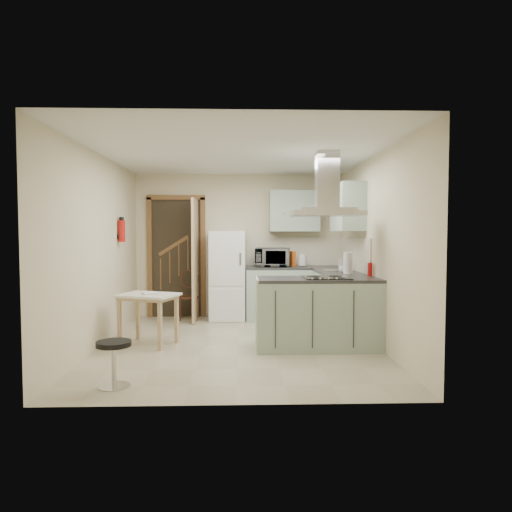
{
  "coord_description": "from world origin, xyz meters",
  "views": [
    {
      "loc": [
        0.05,
        -5.94,
        1.48
      ],
      "look_at": [
        0.25,
        0.45,
        1.15
      ],
      "focal_mm": 32.0,
      "sensor_mm": 36.0,
      "label": 1
    }
  ],
  "objects_px": {
    "peninsula": "(318,313)",
    "fridge": "(227,275)",
    "extractor_hood": "(327,214)",
    "microwave": "(273,257)",
    "bentwood_chair": "(189,297)",
    "stool": "(114,364)",
    "drop_leaf_table": "(148,319)"
  },
  "relations": [
    {
      "from": "peninsula",
      "to": "stool",
      "type": "bearing_deg",
      "value": -147.3
    },
    {
      "from": "bentwood_chair",
      "to": "microwave",
      "type": "bearing_deg",
      "value": -5.12
    },
    {
      "from": "bentwood_chair",
      "to": "drop_leaf_table",
      "type": "bearing_deg",
      "value": -105.2
    },
    {
      "from": "extractor_hood",
      "to": "microwave",
      "type": "bearing_deg",
      "value": 105.78
    },
    {
      "from": "peninsula",
      "to": "bentwood_chair",
      "type": "distance_m",
      "value": 2.73
    },
    {
      "from": "extractor_hood",
      "to": "microwave",
      "type": "distance_m",
      "value": 2.14
    },
    {
      "from": "fridge",
      "to": "microwave",
      "type": "relative_size",
      "value": 2.62
    },
    {
      "from": "fridge",
      "to": "extractor_hood",
      "type": "bearing_deg",
      "value": -56.21
    },
    {
      "from": "fridge",
      "to": "drop_leaf_table",
      "type": "xyz_separation_m",
      "value": [
        -0.98,
        -1.76,
        -0.41
      ]
    },
    {
      "from": "fridge",
      "to": "stool",
      "type": "distance_m",
      "value": 3.57
    },
    {
      "from": "drop_leaf_table",
      "to": "microwave",
      "type": "relative_size",
      "value": 1.26
    },
    {
      "from": "fridge",
      "to": "stool",
      "type": "relative_size",
      "value": 3.37
    },
    {
      "from": "drop_leaf_table",
      "to": "bentwood_chair",
      "type": "distance_m",
      "value": 1.78
    },
    {
      "from": "peninsula",
      "to": "extractor_hood",
      "type": "bearing_deg",
      "value": 0.0
    },
    {
      "from": "peninsula",
      "to": "fridge",
      "type": "bearing_deg",
      "value": 121.74
    },
    {
      "from": "extractor_hood",
      "to": "drop_leaf_table",
      "type": "height_order",
      "value": "extractor_hood"
    },
    {
      "from": "microwave",
      "to": "stool",
      "type": "bearing_deg",
      "value": -110.36
    },
    {
      "from": "extractor_hood",
      "to": "fridge",
      "type": "bearing_deg",
      "value": 123.79
    },
    {
      "from": "extractor_hood",
      "to": "stool",
      "type": "relative_size",
      "value": 2.02
    },
    {
      "from": "microwave",
      "to": "peninsula",
      "type": "bearing_deg",
      "value": -69.95
    },
    {
      "from": "drop_leaf_table",
      "to": "fridge",
      "type": "bearing_deg",
      "value": 81.69
    },
    {
      "from": "extractor_hood",
      "to": "microwave",
      "type": "xyz_separation_m",
      "value": [
        -0.55,
        1.96,
        -0.66
      ]
    },
    {
      "from": "bentwood_chair",
      "to": "peninsula",
      "type": "bearing_deg",
      "value": -51.05
    },
    {
      "from": "extractor_hood",
      "to": "peninsula",
      "type": "bearing_deg",
      "value": 180.0
    },
    {
      "from": "fridge",
      "to": "drop_leaf_table",
      "type": "bearing_deg",
      "value": -119.19
    },
    {
      "from": "peninsula",
      "to": "bentwood_chair",
      "type": "xyz_separation_m",
      "value": [
        -1.89,
        1.97,
        -0.07
      ]
    },
    {
      "from": "fridge",
      "to": "extractor_hood",
      "type": "relative_size",
      "value": 1.67
    },
    {
      "from": "fridge",
      "to": "bentwood_chair",
      "type": "distance_m",
      "value": 0.76
    },
    {
      "from": "fridge",
      "to": "microwave",
      "type": "xyz_separation_m",
      "value": [
        0.77,
        -0.02,
        0.31
      ]
    },
    {
      "from": "stool",
      "to": "extractor_hood",
      "type": "bearing_deg",
      "value": 31.55
    },
    {
      "from": "drop_leaf_table",
      "to": "stool",
      "type": "bearing_deg",
      "value": -68.94
    },
    {
      "from": "fridge",
      "to": "bentwood_chair",
      "type": "bearing_deg",
      "value": -179.33
    }
  ]
}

